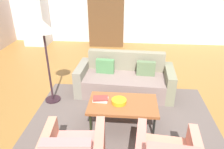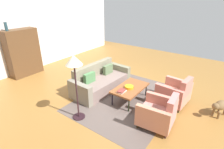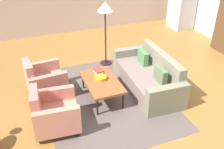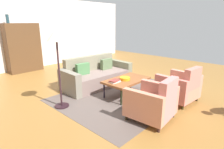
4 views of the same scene
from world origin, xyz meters
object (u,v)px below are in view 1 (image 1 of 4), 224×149
(coffee_table, at_px, (123,105))
(floor_lamp, at_px, (44,34))
(book_stack, at_px, (101,99))
(cabinet, at_px, (107,20))
(couch, at_px, (125,79))
(refrigerator, at_px, (35,19))
(fruit_bowl, at_px, (119,101))

(coffee_table, xyz_separation_m, floor_lamp, (-1.52, 0.65, 1.04))
(book_stack, relative_size, cabinet, 0.16)
(floor_lamp, bearing_deg, book_stack, -28.21)
(couch, height_order, refrigerator, refrigerator)
(cabinet, bearing_deg, floor_lamp, -101.47)
(fruit_bowl, bearing_deg, coffee_table, -0.00)
(couch, xyz_separation_m, coffee_table, (-0.00, -1.19, 0.12))
(book_stack, distance_m, refrigerator, 5.16)
(coffee_table, xyz_separation_m, cabinet, (-0.75, 4.41, 0.49))
(coffee_table, relative_size, fruit_bowl, 4.58)
(fruit_bowl, bearing_deg, floor_lamp, 155.77)
(coffee_table, height_order, refrigerator, refrigerator)
(book_stack, xyz_separation_m, cabinet, (-0.36, 4.36, 0.43))
(couch, xyz_separation_m, floor_lamp, (-1.52, -0.53, 1.16))
(floor_lamp, bearing_deg, fruit_bowl, -24.23)
(coffee_table, height_order, floor_lamp, floor_lamp)
(coffee_table, bearing_deg, floor_lamp, 156.74)
(couch, height_order, book_stack, couch)
(fruit_bowl, relative_size, refrigerator, 0.14)
(couch, relative_size, coffee_table, 1.79)
(book_stack, bearing_deg, fruit_bowl, -8.79)
(fruit_bowl, relative_size, cabinet, 0.15)
(coffee_table, relative_size, book_stack, 4.30)
(couch, xyz_separation_m, fruit_bowl, (-0.07, -1.19, 0.19))
(cabinet, bearing_deg, refrigerator, -177.63)
(fruit_bowl, height_order, floor_lamp, floor_lamp)
(couch, relative_size, floor_lamp, 1.25)
(couch, bearing_deg, cabinet, -73.93)
(couch, height_order, fruit_bowl, couch)
(couch, bearing_deg, fruit_bowl, 89.39)
(couch, distance_m, coffee_table, 1.19)
(refrigerator, bearing_deg, couch, -43.54)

